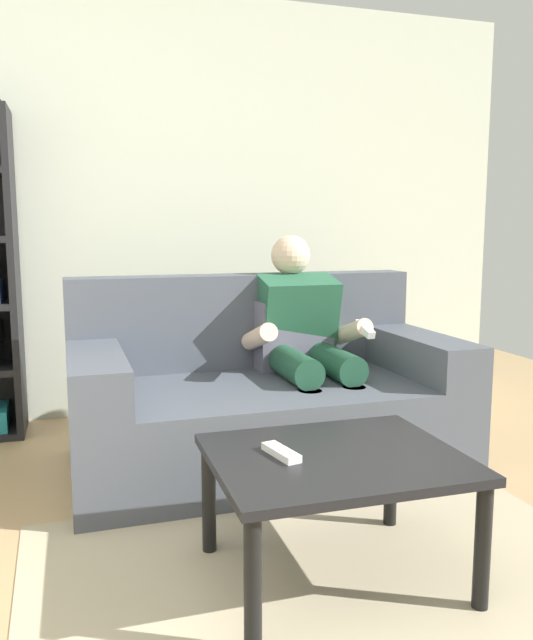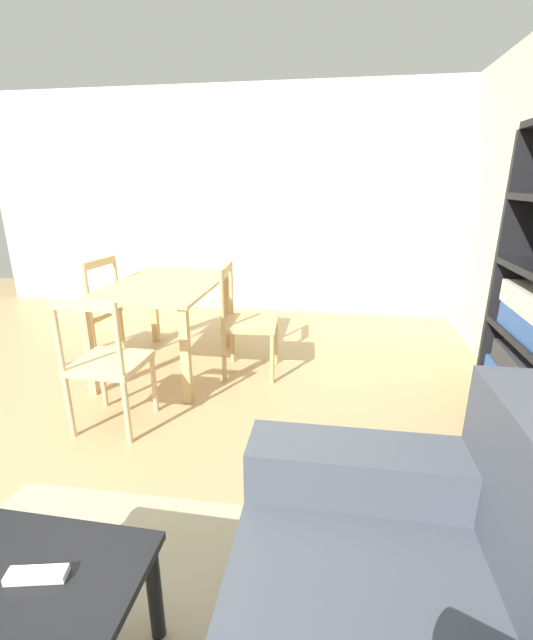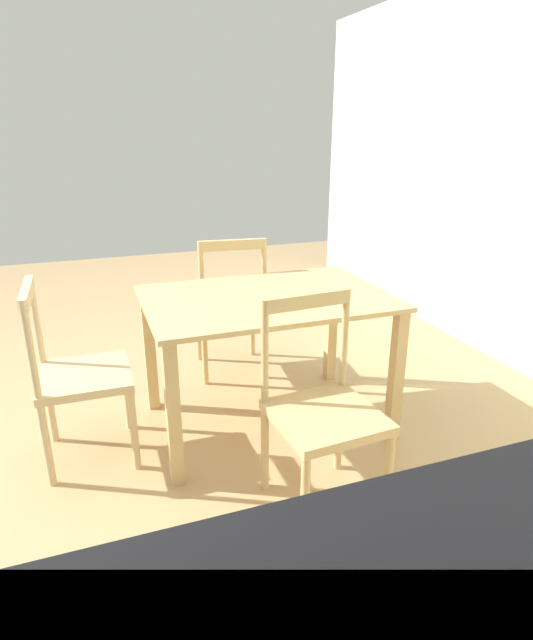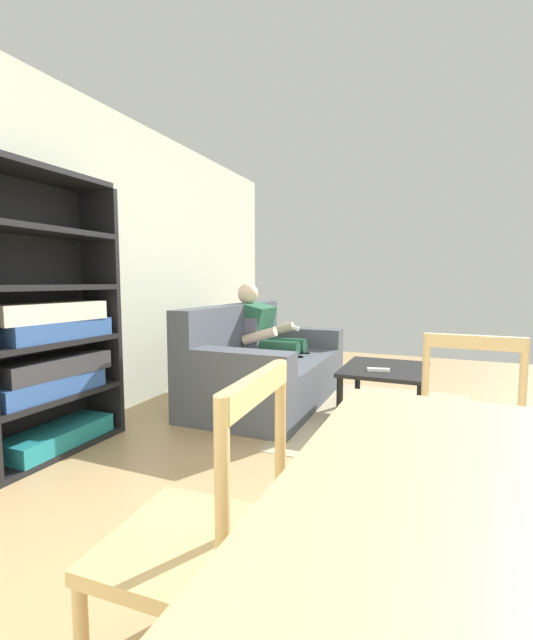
% 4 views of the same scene
% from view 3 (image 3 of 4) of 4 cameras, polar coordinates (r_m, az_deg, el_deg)
% --- Properties ---
extents(ground_plane, '(8.43, 8.43, 0.00)m').
position_cam_3_polar(ground_plane, '(2.97, -27.00, -13.44)').
color(ground_plane, tan).
extents(dining_table, '(1.23, 0.84, 0.73)m').
position_cam_3_polar(dining_table, '(2.70, -0.00, 0.31)').
color(dining_table, tan).
rests_on(dining_table, ground_plane).
extents(dining_chair_near_wall, '(0.45, 0.45, 0.90)m').
position_cam_3_polar(dining_chair_near_wall, '(2.19, 6.13, -9.87)').
color(dining_chair_near_wall, tan).
rests_on(dining_chair_near_wall, ground_plane).
extents(dining_chair_facing_couch, '(0.42, 0.42, 0.89)m').
position_cam_3_polar(dining_chair_facing_couch, '(2.63, -19.93, -5.74)').
color(dining_chair_facing_couch, '#D1B27F').
rests_on(dining_chair_facing_couch, ground_plane).
extents(dining_chair_by_doorway, '(0.47, 0.47, 0.92)m').
position_cam_3_polar(dining_chair_by_doorway, '(3.37, -4.02, 1.45)').
color(dining_chair_by_doorway, tan).
rests_on(dining_chair_by_doorway, ground_plane).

